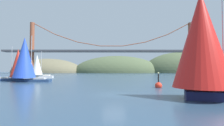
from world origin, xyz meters
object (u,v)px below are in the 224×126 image
sailboat_blue_spinnaker (25,58)px  channel_buoy (158,85)px  sailboat_red_spinnaker (203,42)px  sailboat_white_mainsail (38,66)px  sailboat_pink_spinnaker (210,65)px  sailboat_scarlet_sail (17,64)px

sailboat_blue_spinnaker → channel_buoy: sailboat_blue_spinnaker is taller
channel_buoy → sailboat_red_spinnaker: bearing=-82.8°
sailboat_white_mainsail → sailboat_pink_spinnaker: bearing=13.9°
sailboat_scarlet_sail → channel_buoy: bearing=-29.6°
sailboat_red_spinnaker → channel_buoy: size_ratio=4.14×
sailboat_white_mainsail → channel_buoy: bearing=-44.4°
sailboat_white_mainsail → sailboat_red_spinnaker: bearing=-51.9°
sailboat_red_spinnaker → sailboat_white_mainsail: size_ratio=1.23×
sailboat_scarlet_sail → sailboat_white_mainsail: 12.93m
channel_buoy → sailboat_scarlet_sail: bearing=150.4°
sailboat_red_spinnaker → sailboat_white_mainsail: bearing=128.1°
sailboat_pink_spinnaker → channel_buoy: (-33.95, -46.75, -4.15)m
sailboat_scarlet_sail → channel_buoy: (31.18, -17.71, -3.83)m
sailboat_scarlet_sail → sailboat_pink_spinnaker: size_ratio=0.96×
sailboat_red_spinnaker → channel_buoy: (-1.39, 11.00, -5.05)m
sailboat_red_spinnaker → sailboat_blue_spinnaker: bearing=139.6°
sailboat_blue_spinnaker → sailboat_red_spinnaker: size_ratio=0.97×
sailboat_scarlet_sail → sailboat_red_spinnaker: bearing=-41.4°
sailboat_scarlet_sail → sailboat_pink_spinnaker: bearing=24.0°
sailboat_red_spinnaker → sailboat_pink_spinnaker: bearing=60.6°
sailboat_pink_spinnaker → sailboat_scarlet_sail: bearing=-156.0°
sailboat_blue_spinnaker → sailboat_scarlet_sail: bearing=132.5°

